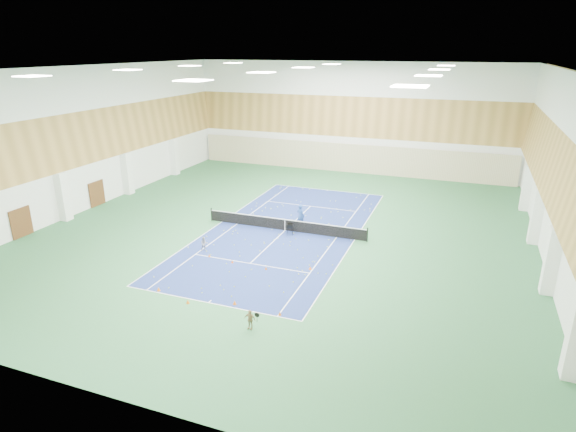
% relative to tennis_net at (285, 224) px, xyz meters
% --- Properties ---
extents(ground, '(40.00, 40.00, 0.00)m').
position_rel_tennis_net_xyz_m(ground, '(0.00, 0.00, -0.55)').
color(ground, '#285F37').
rests_on(ground, ground).
extents(room_shell, '(36.00, 40.00, 12.00)m').
position_rel_tennis_net_xyz_m(room_shell, '(0.00, 0.00, 5.45)').
color(room_shell, white).
rests_on(room_shell, ground).
extents(wood_cladding, '(36.00, 40.00, 8.00)m').
position_rel_tennis_net_xyz_m(wood_cladding, '(0.00, 0.00, 7.45)').
color(wood_cladding, '#AE8240').
rests_on(wood_cladding, room_shell).
extents(ceiling_light_grid, '(21.40, 25.40, 0.06)m').
position_rel_tennis_net_xyz_m(ceiling_light_grid, '(0.00, 0.00, 11.37)').
color(ceiling_light_grid, white).
rests_on(ceiling_light_grid, room_shell).
extents(court_surface, '(10.97, 23.77, 0.01)m').
position_rel_tennis_net_xyz_m(court_surface, '(0.00, 0.00, -0.55)').
color(court_surface, navy).
rests_on(court_surface, ground).
extents(tennis_balls_scatter, '(10.57, 22.77, 0.07)m').
position_rel_tennis_net_xyz_m(tennis_balls_scatter, '(0.00, 0.00, -0.50)').
color(tennis_balls_scatter, '#D5EF28').
rests_on(tennis_balls_scatter, ground).
extents(tennis_net, '(12.80, 0.10, 1.10)m').
position_rel_tennis_net_xyz_m(tennis_net, '(0.00, 0.00, 0.00)').
color(tennis_net, black).
rests_on(tennis_net, ground).
extents(back_curtain, '(35.40, 0.16, 3.20)m').
position_rel_tennis_net_xyz_m(back_curtain, '(0.00, 19.75, 1.05)').
color(back_curtain, '#C6B793').
rests_on(back_curtain, ground).
extents(door_left_a, '(0.08, 1.80, 2.20)m').
position_rel_tennis_net_xyz_m(door_left_a, '(-17.92, -8.00, 0.55)').
color(door_left_a, '#593319').
rests_on(door_left_a, ground).
extents(door_left_b, '(0.08, 1.80, 2.20)m').
position_rel_tennis_net_xyz_m(door_left_b, '(-17.92, 0.00, 0.55)').
color(door_left_b, '#593319').
rests_on(door_left_b, ground).
extents(coach, '(0.82, 0.71, 1.91)m').
position_rel_tennis_net_xyz_m(coach, '(0.90, 1.07, 0.41)').
color(coach, '#21479B').
rests_on(coach, ground).
extents(child_court, '(0.63, 0.61, 1.02)m').
position_rel_tennis_net_xyz_m(child_court, '(-3.86, -5.60, -0.04)').
color(child_court, '#9898A0').
rests_on(child_court, ground).
extents(child_apron, '(0.64, 0.29, 1.06)m').
position_rel_tennis_net_xyz_m(child_apron, '(3.25, -13.41, -0.02)').
color(child_apron, '#9D805A').
rests_on(child_apron, ground).
extents(ball_cart, '(0.62, 0.62, 0.85)m').
position_rel_tennis_net_xyz_m(ball_cart, '(0.63, -0.60, -0.12)').
color(ball_cart, black).
rests_on(ball_cart, ground).
extents(cone_svc_a, '(0.18, 0.18, 0.20)m').
position_rel_tennis_net_xyz_m(cone_svc_a, '(-3.03, -6.40, -0.45)').
color(cone_svc_a, orange).
rests_on(cone_svc_a, ground).
extents(cone_svc_b, '(0.18, 0.18, 0.20)m').
position_rel_tennis_net_xyz_m(cone_svc_b, '(-1.14, -6.72, -0.45)').
color(cone_svc_b, '#DB460B').
rests_on(cone_svc_b, ground).
extents(cone_svc_c, '(0.17, 0.17, 0.19)m').
position_rel_tennis_net_xyz_m(cone_svc_c, '(1.33, -6.87, -0.45)').
color(cone_svc_c, '#D7570B').
rests_on(cone_svc_c, ground).
extents(cone_svc_d, '(0.20, 0.20, 0.22)m').
position_rel_tennis_net_xyz_m(cone_svc_d, '(3.97, -5.87, -0.44)').
color(cone_svc_d, '#FF620D').
rests_on(cone_svc_d, ground).
extents(cone_base_a, '(0.22, 0.22, 0.24)m').
position_rel_tennis_net_xyz_m(cone_base_a, '(-3.40, -11.68, -0.43)').
color(cone_base_a, orange).
rests_on(cone_base_a, ground).
extents(cone_base_b, '(0.20, 0.20, 0.22)m').
position_rel_tennis_net_xyz_m(cone_base_b, '(-1.04, -12.33, -0.44)').
color(cone_base_b, '#DC5F0B').
rests_on(cone_base_b, ground).
extents(cone_base_c, '(0.22, 0.22, 0.24)m').
position_rel_tennis_net_xyz_m(cone_base_c, '(1.44, -11.52, -0.43)').
color(cone_base_c, '#DF600B').
rests_on(cone_base_c, ground).
extents(cone_base_d, '(0.19, 0.19, 0.21)m').
position_rel_tennis_net_xyz_m(cone_base_d, '(4.19, -11.70, -0.45)').
color(cone_base_d, '#EE5A0C').
rests_on(cone_base_d, ground).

